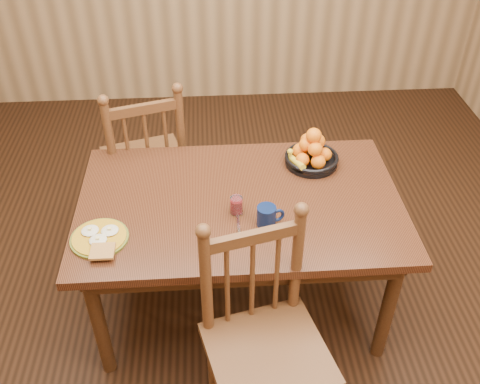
{
  "coord_description": "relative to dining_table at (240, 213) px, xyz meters",
  "views": [
    {
      "loc": [
        -0.14,
        -2.05,
        2.42
      ],
      "look_at": [
        0.0,
        0.0,
        0.8
      ],
      "focal_mm": 40.0,
      "sensor_mm": 36.0,
      "label": 1
    }
  ],
  "objects": [
    {
      "name": "fruit_bowl",
      "position": [
        0.4,
        0.29,
        0.15
      ],
      "size": [
        0.29,
        0.29,
        0.22
      ],
      "color": "black",
      "rests_on": "dining_table"
    },
    {
      "name": "fork",
      "position": [
        -0.02,
        -0.15,
        0.09
      ],
      "size": [
        0.03,
        0.18,
        0.0
      ],
      "rotation": [
        0.0,
        0.0,
        -0.0
      ],
      "color": "silver",
      "rests_on": "dining_table"
    },
    {
      "name": "chair_near",
      "position": [
        0.06,
        -0.68,
        -0.14
      ],
      "size": [
        0.59,
        0.57,
        1.07
      ],
      "rotation": [
        0.0,
        0.0,
        0.25
      ],
      "color": "#492616",
      "rests_on": "ground"
    },
    {
      "name": "spoon",
      "position": [
        -0.67,
        -0.22,
        0.09
      ],
      "size": [
        0.04,
        0.16,
        0.01
      ],
      "rotation": [
        0.0,
        0.0,
        0.01
      ],
      "color": "silver",
      "rests_on": "dining_table"
    },
    {
      "name": "dining_table",
      "position": [
        0.0,
        0.0,
        0.0
      ],
      "size": [
        1.6,
        1.0,
        0.75
      ],
      "color": "black",
      "rests_on": "ground"
    },
    {
      "name": "room",
      "position": [
        0.0,
        0.0,
        0.68
      ],
      "size": [
        4.52,
        5.02,
        2.72
      ],
      "color": "black",
      "rests_on": "ground"
    },
    {
      "name": "juice_glass",
      "position": [
        -0.02,
        -0.09,
        0.13
      ],
      "size": [
        0.06,
        0.06,
        0.09
      ],
      "color": "silver",
      "rests_on": "dining_table"
    },
    {
      "name": "coffee_mug",
      "position": [
        0.11,
        -0.19,
        0.14
      ],
      "size": [
        0.13,
        0.09,
        0.1
      ],
      "color": "#0B183D",
      "rests_on": "dining_table"
    },
    {
      "name": "breakfast_plate",
      "position": [
        -0.65,
        -0.24,
        0.1
      ],
      "size": [
        0.26,
        0.29,
        0.04
      ],
      "color": "#59601E",
      "rests_on": "dining_table"
    },
    {
      "name": "chair_far",
      "position": [
        -0.54,
        0.68,
        -0.14
      ],
      "size": [
        0.6,
        0.58,
        1.07
      ],
      "rotation": [
        0.0,
        0.0,
        3.42
      ],
      "color": "#492616",
      "rests_on": "ground"
    }
  ]
}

